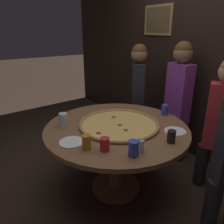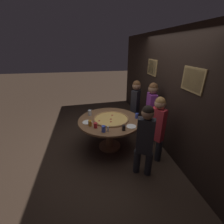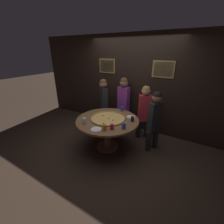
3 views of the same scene
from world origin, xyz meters
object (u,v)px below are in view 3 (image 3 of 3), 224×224
Objects in this scene: drink_cup_far_left at (112,127)px; diner_centre_back at (154,118)px; giant_pizza at (108,118)px; drink_cup_by_shaker at (122,109)px; diner_far_left at (144,109)px; diner_side_left at (104,101)px; drink_cup_far_right at (105,128)px; diner_side_right at (123,101)px; dining_table at (108,125)px; drink_cup_front_edge at (124,126)px; drink_cup_near_left at (84,121)px; white_plate_left_side at (131,117)px; drink_cup_near_right at (132,119)px; white_plate_near_front at (96,129)px; condiment_shaker at (125,125)px.

drink_cup_far_left is 1.02m from diner_centre_back.
giant_pizza is 0.59m from drink_cup_by_shaker.
diner_side_left is at bearing -28.77° from diner_far_left.
diner_side_left reaches higher than giant_pizza.
diner_side_right reaches higher than drink_cup_far_right.
dining_table is 1.01× the size of diner_far_left.
diner_side_left is (-0.64, 0.78, 0.07)m from giant_pizza.
drink_cup_by_shaker reaches higher than giant_pizza.
diner_centre_back is at bearing 58.59° from drink_cup_front_edge.
drink_cup_near_left is 1.08m from white_plate_left_side.
drink_cup_near_left is 0.62m from drink_cup_far_left.
drink_cup_far_left is at bearing -110.59° from drink_cup_near_right.
drink_cup_front_edge is (-0.02, -0.40, 0.01)m from drink_cup_near_right.
drink_cup_by_shaker is 1.06× the size of drink_cup_near_right.
diner_centre_back is at bearing 48.67° from white_plate_near_front.
drink_cup_far_right is at bearing -80.61° from drink_cup_by_shaker.
drink_cup_front_edge is 1.28× the size of condiment_shaker.
diner_far_left is at bearing 72.87° from white_plate_left_side.
diner_side_right is at bearing 129.16° from white_plate_left_side.
drink_cup_far_left reaches higher than white_plate_near_front.
drink_cup_front_edge reaches higher than giant_pizza.
drink_cup_near_left reaches higher than drink_cup_front_edge.
drink_cup_far_right is (0.23, -0.48, 0.05)m from giant_pizza.
dining_table is 1.06m from diner_side_left.
dining_table is 0.59m from drink_cup_near_right.
diner_side_left is at bearing -74.11° from diner_centre_back.
dining_table is at bearing 158.68° from drink_cup_front_edge.
drink_cup_far_right is 0.57× the size of white_plate_near_front.
drink_cup_by_shaker is at bearing 118.61° from diner_side_right.
condiment_shaker is at bearing -94.09° from drink_cup_near_right.
drink_cup_far_right is at bearing 19.20° from white_plate_near_front.
condiment_shaker is at bearing 21.82° from drink_cup_near_left.
diner_side_right is at bearing 118.51° from condiment_shaker.
drink_cup_far_left is (0.32, -0.34, 0.21)m from dining_table.
drink_cup_far_left is at bearing 47.21° from diner_far_left.
white_plate_left_side is (-0.10, 0.59, -0.06)m from drink_cup_front_edge.
diner_far_left is 0.69m from diner_side_right.
condiment_shaker is at bearing 51.85° from drink_cup_far_left.
diner_far_left is at bearing 26.86° from drink_cup_by_shaker.
drink_cup_by_shaker is 0.93× the size of drink_cup_front_edge.
drink_cup_front_edge reaches higher than white_plate_near_front.
dining_table is 1.07m from diner_side_right.
drink_cup_far_right is at bearing -115.09° from drink_cup_near_right.
diner_side_left is at bearing 141.14° from condiment_shaker.
white_plate_near_front is at bearing 38.20° from diner_far_left.
diner_far_left reaches higher than drink_cup_near_left.
diner_far_left is 0.93× the size of diner_side_right.
drink_cup_near_right is at bearing 56.31° from white_plate_near_front.
giant_pizza is 0.57× the size of diner_centre_back.
drink_cup_far_left is at bearing 114.55° from diner_side_right.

